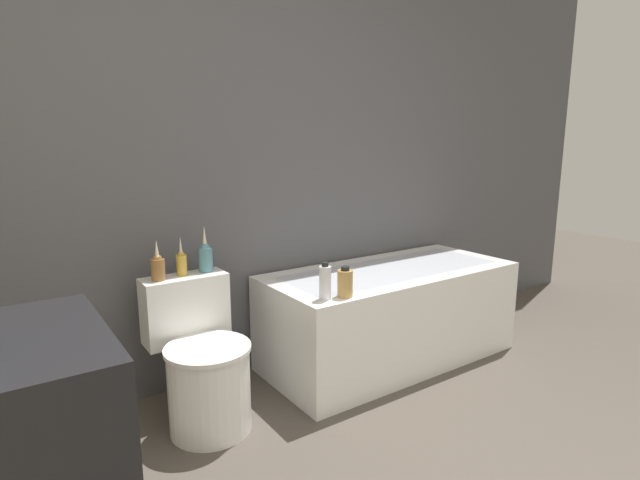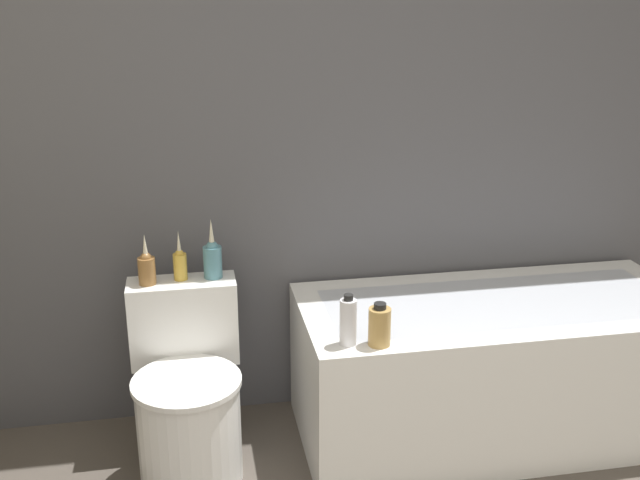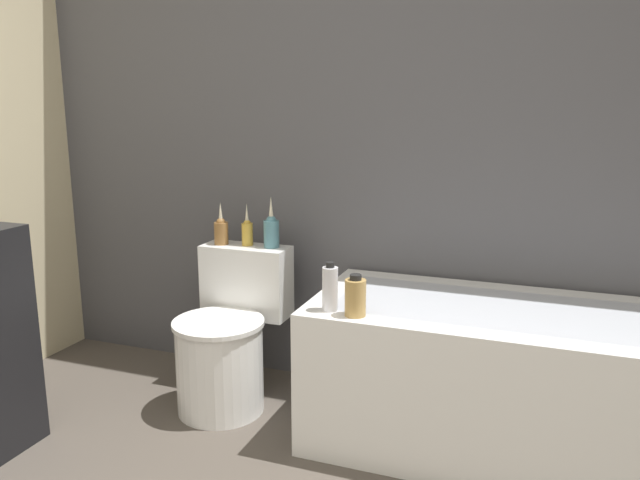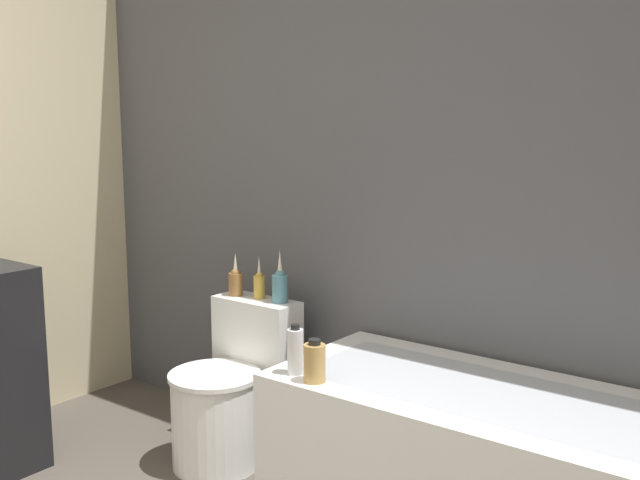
# 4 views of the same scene
# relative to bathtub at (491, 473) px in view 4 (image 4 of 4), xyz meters

# --- Properties ---
(wall_back_tiled) EXTENTS (6.40, 0.06, 2.60)m
(wall_back_tiled) POSITION_rel_bathtub_xyz_m (-0.77, 0.40, 1.01)
(wall_back_tiled) COLOR #4C4C51
(wall_back_tiled) RESTS_ON ground_plane
(bathtub) EXTENTS (1.57, 0.69, 0.58)m
(bathtub) POSITION_rel_bathtub_xyz_m (0.00, 0.00, 0.00)
(bathtub) COLOR white
(bathtub) RESTS_ON ground
(toilet) EXTENTS (0.41, 0.56, 0.69)m
(toilet) POSITION_rel_bathtub_xyz_m (-1.23, -0.03, 0.00)
(toilet) COLOR white
(toilet) RESTS_ON ground
(vase_gold) EXTENTS (0.07, 0.07, 0.20)m
(vase_gold) POSITION_rel_bathtub_xyz_m (-1.35, 0.16, 0.47)
(vase_gold) COLOR olive
(vase_gold) RESTS_ON toilet
(vase_silver) EXTENTS (0.05, 0.05, 0.20)m
(vase_silver) POSITION_rel_bathtub_xyz_m (-1.23, 0.19, 0.46)
(vase_silver) COLOR gold
(vase_silver) RESTS_ON toilet
(vase_bronze) EXTENTS (0.07, 0.07, 0.24)m
(vase_bronze) POSITION_rel_bathtub_xyz_m (-1.10, 0.19, 0.48)
(vase_bronze) COLOR teal
(vase_bronze) RESTS_ON toilet
(shampoo_bottle_tall) EXTENTS (0.06, 0.06, 0.19)m
(shampoo_bottle_tall) POSITION_rel_bathtub_xyz_m (-0.67, -0.25, 0.37)
(shampoo_bottle_tall) COLOR silver
(shampoo_bottle_tall) RESTS_ON bathtub
(shampoo_bottle_short) EXTENTS (0.08, 0.08, 0.16)m
(shampoo_bottle_short) POSITION_rel_bathtub_xyz_m (-0.56, -0.27, 0.36)
(shampoo_bottle_short) COLOR tan
(shampoo_bottle_short) RESTS_ON bathtub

